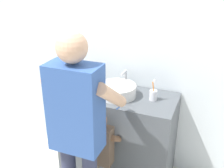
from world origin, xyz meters
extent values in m
cube|color=silver|center=(0.00, 0.62, 1.35)|extent=(4.40, 0.08, 2.70)
cube|color=#4C5156|center=(0.00, 0.30, 0.45)|extent=(1.11, 0.54, 0.90)
cylinder|color=silver|center=(0.00, 0.28, 0.95)|extent=(0.36, 0.36, 0.11)
cylinder|color=beige|center=(0.00, 0.28, 0.96)|extent=(0.29, 0.29, 0.09)
cylinder|color=#B7BABF|center=(0.00, 0.51, 0.99)|extent=(0.03, 0.03, 0.18)
cylinder|color=#B7BABF|center=(0.00, 0.45, 1.07)|extent=(0.02, 0.12, 0.02)
cylinder|color=#B7BABF|center=(-0.07, 0.51, 0.92)|extent=(0.04, 0.04, 0.05)
cylinder|color=#B7BABF|center=(0.07, 0.51, 0.92)|extent=(0.04, 0.04, 0.05)
cylinder|color=silver|center=(0.34, 0.32, 0.95)|extent=(0.07, 0.07, 0.09)
cylinder|color=orange|center=(0.34, 0.31, 1.00)|extent=(0.03, 0.02, 0.17)
cube|color=white|center=(0.34, 0.31, 1.09)|extent=(0.01, 0.02, 0.02)
cylinder|color=gold|center=(-0.34, 0.34, 0.96)|extent=(0.06, 0.06, 0.13)
cylinder|color=#2D2D2D|center=(-0.34, 0.34, 1.05)|extent=(0.02, 0.02, 0.04)
cube|color=brown|center=(0.00, -0.11, 0.60)|extent=(0.21, 0.12, 0.36)
sphere|color=brown|center=(0.00, -0.11, 0.85)|extent=(0.12, 0.12, 0.12)
cylinder|color=brown|center=(-0.11, -0.01, 0.63)|extent=(0.05, 0.25, 0.20)
cylinder|color=brown|center=(0.11, -0.01, 0.63)|extent=(0.05, 0.25, 0.20)
cube|color=#33569E|center=(-0.06, -0.40, 1.09)|extent=(0.38, 0.22, 0.66)
sphere|color=#D8A884|center=(-0.06, -0.40, 1.54)|extent=(0.22, 0.22, 0.22)
cylinder|color=#D8A884|center=(-0.27, -0.22, 1.15)|extent=(0.09, 0.46, 0.36)
cylinder|color=#D8A884|center=(0.15, -0.22, 1.15)|extent=(0.09, 0.46, 0.36)
cylinder|color=blue|center=(0.15, -0.05, 0.98)|extent=(0.01, 0.14, 0.03)
cube|color=white|center=(0.15, 0.03, 0.99)|extent=(0.01, 0.02, 0.02)
camera|label=1|loc=(0.82, -1.87, 2.02)|focal=43.34mm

